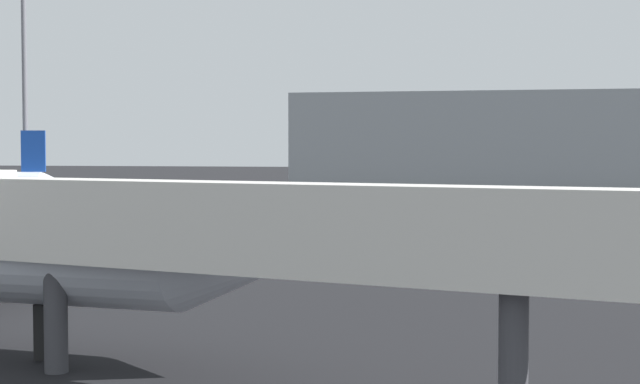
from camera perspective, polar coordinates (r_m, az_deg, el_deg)
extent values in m
cone|color=silver|center=(27.67, -4.40, -3.68)|extent=(4.38, 4.05, 3.67)
cube|color=black|center=(31.26, -16.24, -8.08)|extent=(0.57, 0.57, 1.77)
cone|color=silver|center=(94.91, -15.65, 0.43)|extent=(3.22, 3.03, 2.51)
cube|color=silver|center=(95.38, -16.67, 0.58)|extent=(3.02, 6.37, 0.12)
cube|color=#1947B2|center=(95.42, -16.90, 2.37)|extent=(2.33, 0.71, 3.99)
cube|color=silver|center=(24.99, -3.79, -2.17)|extent=(19.38, 6.14, 2.40)
cylinder|color=#3F3F44|center=(29.28, -15.64, -7.22)|extent=(0.70, 0.70, 3.36)
cylinder|color=#3F3F44|center=(22.93, 11.58, -9.95)|extent=(0.70, 0.70, 3.36)
cylinder|color=slate|center=(98.12, -17.37, 5.58)|extent=(0.50, 0.50, 23.54)
cube|color=#999EA3|center=(149.35, 10.97, 2.94)|extent=(62.14, 26.07, 14.72)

